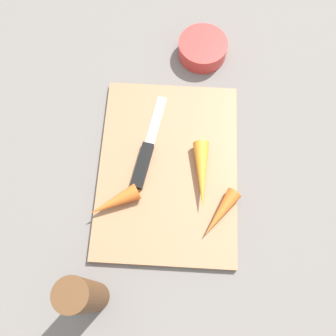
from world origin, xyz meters
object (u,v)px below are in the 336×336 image
carrot_longest (202,175)px  small_bowl (203,49)px  carrot_shortest (114,202)px  cutting_board (168,169)px  carrot_medium (220,213)px  pepper_grinder (84,296)px  knife (144,160)px

carrot_longest → small_bowl: bearing=178.0°
carrot_shortest → small_bowl: bearing=-143.3°
cutting_board → small_bowl: small_bowl is taller
carrot_medium → pepper_grinder: bearing=-21.2°
knife → pepper_grinder: (-0.25, 0.07, 0.07)m
knife → pepper_grinder: pepper_grinder is taller
carrot_medium → small_bowl: 0.36m
cutting_board → knife: (0.01, 0.05, 0.01)m
carrot_longest → pepper_grinder: (-0.22, 0.17, 0.06)m
knife → carrot_longest: bearing=-93.2°
carrot_shortest → pepper_grinder: bearing=53.8°
small_bowl → pepper_grinder: size_ratio=0.58×
small_bowl → pepper_grinder: bearing=161.5°
carrot_medium → carrot_longest: (0.07, 0.03, 0.00)m
knife → carrot_medium: (-0.10, -0.14, 0.01)m
cutting_board → carrot_longest: size_ratio=2.88×
cutting_board → knife: bearing=75.3°
knife → cutting_board: bearing=-94.1°
carrot_shortest → pepper_grinder: 0.17m
cutting_board → carrot_shortest: carrot_shortest is taller
carrot_shortest → cutting_board: bearing=-170.5°
carrot_shortest → small_bowl: (0.35, -0.15, -0.01)m
cutting_board → small_bowl: 0.28m
cutting_board → carrot_longest: carrot_longest is taller
cutting_board → carrot_shortest: (-0.08, 0.09, 0.02)m
cutting_board → carrot_medium: carrot_medium is taller
cutting_board → carrot_medium: size_ratio=3.81×
pepper_grinder → cutting_board: bearing=-25.2°
cutting_board → pepper_grinder: (-0.24, 0.11, 0.08)m
cutting_board → knife: 0.05m
carrot_longest → carrot_shortest: size_ratio=1.34×
carrot_medium → small_bowl: (0.35, 0.04, -0.01)m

